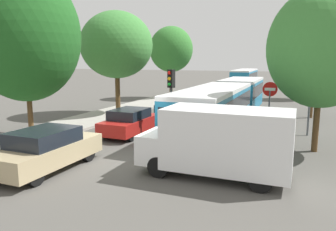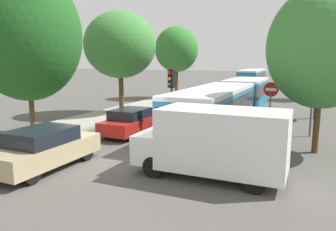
{
  "view_description": "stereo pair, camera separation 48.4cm",
  "coord_description": "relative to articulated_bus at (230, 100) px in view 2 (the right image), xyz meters",
  "views": [
    {
      "loc": [
        6.26,
        -10.8,
        3.89
      ],
      "look_at": [
        0.2,
        3.61,
        1.2
      ],
      "focal_mm": 35.0,
      "sensor_mm": 36.0,
      "label": 1
    },
    {
      "loc": [
        6.7,
        -10.61,
        3.89
      ],
      "look_at": [
        0.2,
        3.61,
        1.2
      ],
      "focal_mm": 35.0,
      "sensor_mm": 36.0,
      "label": 2
    }
  ],
  "objects": [
    {
      "name": "queued_car_red",
      "position": [
        -3.9,
        -5.23,
        -0.72
      ],
      "size": [
        1.69,
        3.94,
        1.37
      ],
      "rotation": [
        0.0,
        0.0,
        1.58
      ],
      "color": "#B21E19",
      "rests_on": "ground"
    },
    {
      "name": "queued_car_tan",
      "position": [
        -3.96,
        -11.18,
        -0.66
      ],
      "size": [
        1.83,
        4.26,
        1.48
      ],
      "rotation": [
        0.0,
        0.0,
        1.58
      ],
      "color": "tan",
      "rests_on": "ground"
    },
    {
      "name": "tree_right_mid",
      "position": [
        4.81,
        3.88,
        2.93
      ],
      "size": [
        3.21,
        3.21,
        6.34
      ],
      "color": "#51381E",
      "rests_on": "ground"
    },
    {
      "name": "tree_right_far",
      "position": [
        5.03,
        15.23,
        2.93
      ],
      "size": [
        3.36,
        3.36,
        5.94
      ],
      "color": "#51381E",
      "rests_on": "ground"
    },
    {
      "name": "queued_car_black",
      "position": [
        -3.91,
        1.47,
        -0.7
      ],
      "size": [
        1.74,
        4.06,
        1.41
      ],
      "rotation": [
        0.0,
        0.0,
        1.58
      ],
      "color": "black",
      "rests_on": "ground"
    },
    {
      "name": "white_van",
      "position": [
        1.88,
        -9.48,
        -0.17
      ],
      "size": [
        5.02,
        2.05,
        2.31
      ],
      "rotation": [
        0.0,
        0.0,
        3.15
      ],
      "color": "white",
      "rests_on": "ground"
    },
    {
      "name": "traffic_light",
      "position": [
        -1.78,
        -4.82,
        1.09
      ],
      "size": [
        0.38,
        0.4,
        3.4
      ],
      "rotation": [
        0.0,
        0.0,
        -1.91
      ],
      "color": "#56595E",
      "rests_on": "ground"
    },
    {
      "name": "tree_left_far",
      "position": [
        -8.07,
        10.53,
        3.34
      ],
      "size": [
        4.27,
        4.27,
        7.1
      ],
      "color": "#51381E",
      "rests_on": "ground"
    },
    {
      "name": "city_bus_rear",
      "position": [
        -3.86,
        28.59,
        -0.01
      ],
      "size": [
        2.92,
        11.33,
        2.42
      ],
      "rotation": [
        0.0,
        0.0,
        1.61
      ],
      "color": "teal",
      "rests_on": "ground"
    },
    {
      "name": "queued_car_silver",
      "position": [
        -3.8,
        12.98,
        -0.68
      ],
      "size": [
        1.79,
        4.18,
        1.45
      ],
      "rotation": [
        0.0,
        0.0,
        1.58
      ],
      "color": "#B7BABF",
      "rests_on": "ground"
    },
    {
      "name": "queued_car_blue",
      "position": [
        -4.04,
        7.45,
        -0.65
      ],
      "size": [
        1.86,
        4.32,
        1.5
      ],
      "rotation": [
        0.0,
        0.0,
        1.58
      ],
      "color": "#284799",
      "rests_on": "ground"
    },
    {
      "name": "direction_sign_post",
      "position": [
        4.62,
        -1.8,
        1.16
      ],
      "size": [
        0.36,
        1.38,
        3.6
      ],
      "rotation": [
        0.0,
        0.0,
        3.36
      ],
      "color": "#56595E",
      "rests_on": "ground"
    },
    {
      "name": "tree_left_near",
      "position": [
        -7.78,
        -8.04,
        3.43
      ],
      "size": [
        5.13,
        5.13,
        8.09
      ],
      "color": "#51381E",
      "rests_on": "ground"
    },
    {
      "name": "no_entry_sign",
      "position": [
        2.81,
        -3.44,
        0.47
      ],
      "size": [
        0.7,
        0.08,
        2.82
      ],
      "rotation": [
        0.0,
        0.0,
        -1.57
      ],
      "color": "#56595E",
      "rests_on": "ground"
    },
    {
      "name": "tree_left_mid",
      "position": [
        -7.83,
        0.03,
        3.45
      ],
      "size": [
        4.99,
        4.99,
        7.17
      ],
      "color": "#51381E",
      "rests_on": "ground"
    },
    {
      "name": "kerb_strip_left",
      "position": [
        -8.26,
        9.78,
        -1.34
      ],
      "size": [
        3.2,
        47.63,
        0.14
      ],
      "primitive_type": "cube",
      "color": "#9E998E",
      "rests_on": "ground"
    },
    {
      "name": "tree_right_near",
      "position": [
        4.89,
        -4.92,
        2.95
      ],
      "size": [
        4.38,
        4.38,
        6.83
      ],
      "color": "#51381E",
      "rests_on": "ground"
    },
    {
      "name": "ground_plane",
      "position": [
        -1.89,
        -9.04,
        -1.41
      ],
      "size": [
        200.0,
        200.0,
        0.0
      ],
      "primitive_type": "plane",
      "color": "#4F4C47"
    },
    {
      "name": "articulated_bus",
      "position": [
        0.0,
        0.0,
        0.0
      ],
      "size": [
        2.72,
        16.48,
        2.44
      ],
      "rotation": [
        0.0,
        0.0,
        -1.56
      ],
      "color": "teal",
      "rests_on": "ground"
    }
  ]
}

